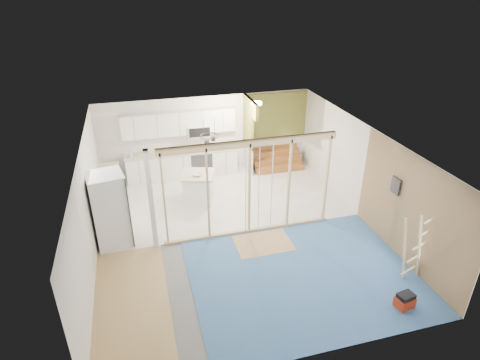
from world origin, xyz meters
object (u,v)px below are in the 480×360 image
object	(u,v)px
fridge	(110,210)
island	(198,187)
toolbox	(405,301)
ladder	(414,247)

from	to	relation	value
fridge	island	size ratio (longest dim) A/B	1.71
fridge	toolbox	xyz separation A→B (m)	(5.66, -3.85, -0.79)
island	toolbox	bearing A→B (deg)	-42.40
island	fridge	bearing A→B (deg)	-130.70
fridge	island	bearing A→B (deg)	22.04
fridge	toolbox	size ratio (longest dim) A/B	4.81
toolbox	ladder	size ratio (longest dim) A/B	0.24
fridge	ladder	world-z (taller)	fridge
ladder	island	bearing A→B (deg)	117.71
fridge	island	distance (m)	2.91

